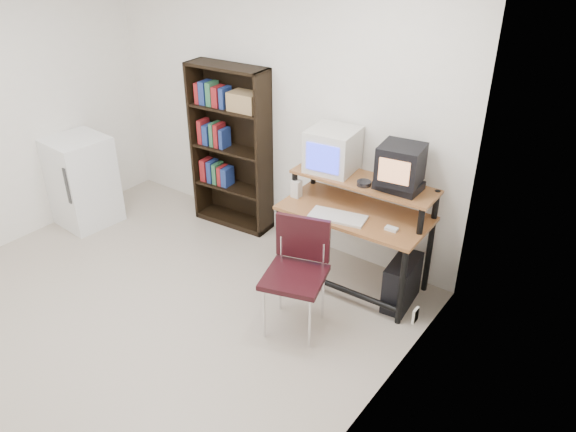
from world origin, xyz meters
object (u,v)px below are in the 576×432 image
Objects in this scene: computer_desk at (356,215)px; school_chair at (298,264)px; pc_tower at (402,282)px; mini_fridge at (82,181)px; bookshelf at (232,146)px; crt_monitor at (333,150)px; crt_tv at (401,164)px.

computer_desk is 1.40× the size of school_chair.
pc_tower is at bearing -4.79° from computer_desk.
school_chair is at bearing -97.45° from computer_desk.
bookshelf is at bearing 40.44° from mini_fridge.
mini_fridge is at bearing -148.56° from bookshelf.
mini_fridge is (-2.55, -0.84, -0.68)m from crt_monitor.
crt_monitor reaches higher than school_chair.
bookshelf reaches higher than pc_tower.
crt_monitor is 0.65m from crt_tv.
pc_tower is 0.47× the size of mini_fridge.
pc_tower is 3.47m from mini_fridge.
computer_desk is at bearing 67.24° from school_chair.
computer_desk is 0.61m from crt_tv.
mini_fridge is at bearing -168.64° from crt_monitor.
bookshelf is (-1.60, 0.23, 0.18)m from computer_desk.
school_chair reaches higher than pc_tower.
school_chair is 1.84m from bookshelf.
crt_tv is 0.22× the size of bookshelf.
mini_fridge reaches higher than school_chair.
crt_monitor is (-0.34, 0.13, 0.46)m from computer_desk.
pc_tower is at bearing -17.72° from crt_monitor.
bookshelf reaches higher than crt_tv.
bookshelf is at bearing 169.96° from computer_desk.
crt_monitor is at bearing 22.67° from mini_fridge.
crt_monitor is at bearing 169.87° from crt_tv.
bookshelf is (-1.91, 0.12, -0.33)m from crt_tv.
crt_tv is (0.65, -0.02, 0.05)m from crt_monitor.
computer_desk is 0.76× the size of bookshelf.
crt_tv reaches higher than computer_desk.
school_chair is at bearing -133.90° from pc_tower.
crt_monitor is at bearing 163.25° from pc_tower.
school_chair is (-0.39, -0.87, -0.64)m from crt_tv.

